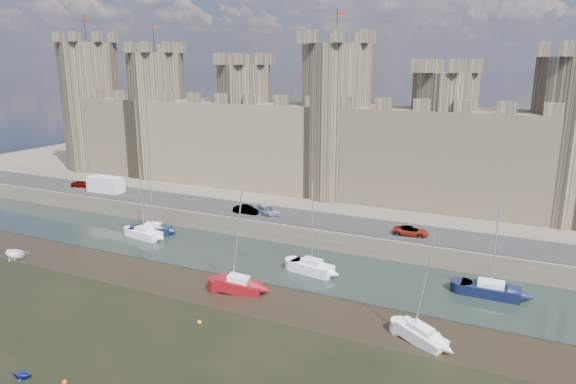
% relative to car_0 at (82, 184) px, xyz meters
% --- Properties ---
extents(ground, '(160.00, 160.00, 0.00)m').
position_rel_car_0_xyz_m(ground, '(37.75, -34.28, -3.09)').
color(ground, black).
rests_on(ground, ground).
extents(water_channel, '(160.00, 12.00, 0.08)m').
position_rel_car_0_xyz_m(water_channel, '(37.75, -10.28, -3.05)').
color(water_channel, black).
rests_on(water_channel, ground).
extents(quay, '(160.00, 60.00, 2.50)m').
position_rel_car_0_xyz_m(quay, '(37.75, 25.72, -1.84)').
color(quay, '#4C443A').
rests_on(quay, ground).
extents(road, '(160.00, 7.00, 0.10)m').
position_rel_car_0_xyz_m(road, '(37.75, -0.28, -0.54)').
color(road, black).
rests_on(road, quay).
extents(castle, '(108.50, 11.00, 29.00)m').
position_rel_car_0_xyz_m(castle, '(37.11, 13.72, 8.58)').
color(castle, '#42382B').
rests_on(castle, quay).
extents(car_0, '(3.72, 2.48, 1.18)m').
position_rel_car_0_xyz_m(car_0, '(0.00, 0.00, 0.00)').
color(car_0, gray).
rests_on(car_0, quay).
extents(car_1, '(3.68, 1.31, 1.21)m').
position_rel_car_0_xyz_m(car_1, '(32.67, -1.72, 0.02)').
color(car_1, gray).
rests_on(car_1, quay).
extents(car_2, '(4.70, 3.14, 1.26)m').
position_rel_car_0_xyz_m(car_2, '(35.46, -1.07, 0.04)').
color(car_2, gray).
rests_on(car_2, quay).
extents(car_3, '(4.30, 2.27, 1.15)m').
position_rel_car_0_xyz_m(car_3, '(55.25, -1.32, -0.01)').
color(car_3, gray).
rests_on(car_3, quay).
extents(van, '(5.95, 2.47, 2.58)m').
position_rel_car_0_xyz_m(van, '(6.15, -0.78, 0.70)').
color(van, silver).
rests_on(van, quay).
extents(sailboat_0, '(5.27, 2.62, 9.45)m').
position_rel_car_0_xyz_m(sailboat_0, '(21.84, -10.24, -2.34)').
color(sailboat_0, silver).
rests_on(sailboat_0, ground).
extents(sailboat_1, '(5.18, 3.21, 9.71)m').
position_rel_car_0_xyz_m(sailboat_1, '(21.89, -8.48, -2.31)').
color(sailboat_1, black).
rests_on(sailboat_1, ground).
extents(sailboat_2, '(5.12, 2.65, 10.52)m').
position_rel_car_0_xyz_m(sailboat_2, '(46.66, -11.69, -2.25)').
color(sailboat_2, silver).
rests_on(sailboat_2, ground).
extents(sailboat_3, '(5.63, 2.21, 9.86)m').
position_rel_car_0_xyz_m(sailboat_3, '(65.07, -9.35, -2.32)').
color(sailboat_3, black).
rests_on(sailboat_3, ground).
extents(sailboat_4, '(5.02, 2.78, 11.09)m').
position_rel_car_0_xyz_m(sailboat_4, '(41.75, -19.23, -2.29)').
color(sailboat_4, maroon).
rests_on(sailboat_4, ground).
extents(sailboat_5, '(4.71, 3.40, 9.49)m').
position_rel_car_0_xyz_m(sailboat_5, '(60.48, -21.06, -2.39)').
color(sailboat_5, silver).
rests_on(sailboat_5, ground).
extents(dinghy_1, '(1.80, 1.70, 0.75)m').
position_rel_car_0_xyz_m(dinghy_1, '(34.86, -38.93, -2.71)').
color(dinghy_1, navy).
rests_on(dinghy_1, ground).
extents(dinghy_6, '(4.07, 3.30, 0.74)m').
position_rel_car_0_xyz_m(dinghy_6, '(12.18, -22.28, -2.72)').
color(dinghy_6, white).
rests_on(dinghy_6, ground).
extents(buoy_1, '(0.40, 0.40, 0.40)m').
position_rel_car_0_xyz_m(buoy_1, '(41.98, -26.51, -2.89)').
color(buoy_1, orange).
rests_on(buoy_1, ground).
extents(buoy_3, '(0.38, 0.38, 0.38)m').
position_rel_car_0_xyz_m(buoy_3, '(62.24, -22.28, -2.90)').
color(buoy_3, orange).
rests_on(buoy_3, ground).
extents(buoy_4, '(0.38, 0.38, 0.38)m').
position_rel_car_0_xyz_m(buoy_4, '(38.23, -38.10, -2.90)').
color(buoy_4, '#E04A09').
rests_on(buoy_4, ground).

